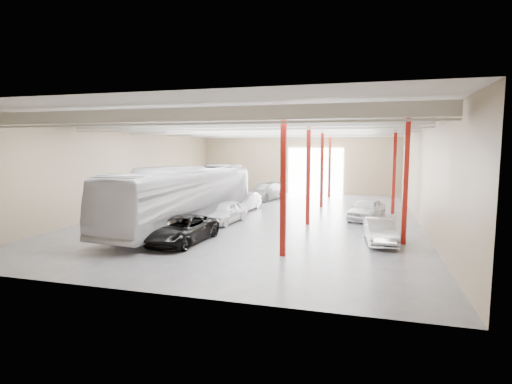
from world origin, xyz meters
The scene contains 8 objects.
depot_shell centered at (0.13, 0.48, 4.98)m, with size 22.12×32.12×7.06m.
coach_bus centered at (-3.83, -4.92, 1.96)m, with size 3.29×14.06×3.92m, color silver.
black_sedan centered at (-2.00, -8.90, 0.72)m, with size 2.39×5.18×1.44m, color black.
car_row_a centered at (-1.70, -3.00, 0.74)m, with size 1.75×4.35×1.48m, color silver.
car_row_b centered at (-2.00, 2.20, 0.72)m, with size 1.53×4.38×1.44m, color #9F9EA3.
car_row_c centered at (-1.96, 9.00, 0.82)m, with size 2.30×5.65×1.64m, color slate.
car_right_near centered at (8.30, -6.16, 0.66)m, with size 1.40×4.03×1.33m, color #B1B0B6.
car_right_far centered at (7.58, 0.82, 0.77)m, with size 1.81×4.50×1.53m, color silver.
Camera 1 is at (7.59, -28.13, 5.17)m, focal length 28.00 mm.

